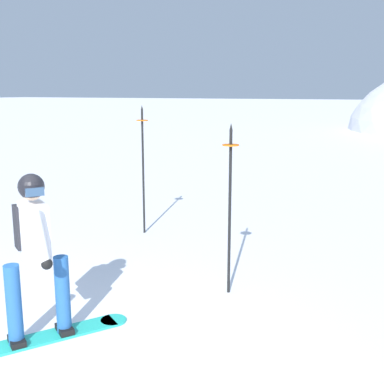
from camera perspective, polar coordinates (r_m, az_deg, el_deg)
snowboarder_main at (r=5.09m, az=-17.85°, el=-6.77°), size 1.12×1.59×1.71m
piste_marker_near at (r=8.53m, az=-5.74°, el=3.50°), size 0.20×0.20×2.25m
piste_marker_far at (r=5.92m, az=4.45°, el=-0.83°), size 0.20×0.20×2.12m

